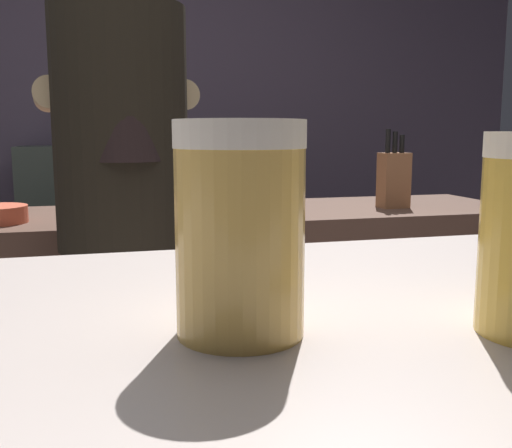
% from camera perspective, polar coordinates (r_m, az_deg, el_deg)
% --- Properties ---
extents(wall_back, '(5.20, 0.10, 2.70)m').
position_cam_1_polar(wall_back, '(3.62, -13.48, 11.67)').
color(wall_back, '#4B3F50').
rests_on(wall_back, ground).
extents(prep_counter, '(2.10, 0.60, 0.89)m').
position_cam_1_polar(prep_counter, '(2.18, -2.14, -10.30)').
color(prep_counter, '#4E352A').
rests_on(prep_counter, ground).
extents(back_shelf, '(0.81, 0.36, 1.09)m').
position_cam_1_polar(back_shelf, '(3.39, -14.97, -1.89)').
color(back_shelf, '#363F38').
rests_on(back_shelf, ground).
extents(bartender, '(0.45, 0.53, 1.69)m').
position_cam_1_polar(bartender, '(1.56, -12.73, 2.04)').
color(bartender, '#2F3435').
rests_on(bartender, ground).
extents(knife_block, '(0.10, 0.08, 0.28)m').
position_cam_1_polar(knife_block, '(2.20, 13.25, 4.32)').
color(knife_block, '#96603C').
rests_on(knife_block, prep_counter).
extents(chefs_knife, '(0.24, 0.11, 0.01)m').
position_cam_1_polar(chefs_knife, '(2.00, -5.08, 1.16)').
color(chefs_knife, silver).
rests_on(chefs_knife, prep_counter).
extents(pint_glass_near, '(0.08, 0.08, 0.13)m').
position_cam_1_polar(pint_glass_near, '(0.36, -1.57, -0.51)').
color(pint_glass_near, '#DCAE52').
rests_on(pint_glass_near, bar_counter).
extents(bottle_vinegar, '(0.07, 0.07, 0.18)m').
position_cam_1_polar(bottle_vinegar, '(3.33, -13.20, 8.63)').
color(bottle_vinegar, '#345B98').
rests_on(bottle_vinegar, back_shelf).
extents(bottle_olive_oil, '(0.07, 0.07, 0.22)m').
position_cam_1_polar(bottle_olive_oil, '(3.42, -16.68, 8.74)').
color(bottle_olive_oil, '#345AA1').
rests_on(bottle_olive_oil, back_shelf).
extents(bottle_hot_sauce, '(0.05, 0.05, 0.22)m').
position_cam_1_polar(bottle_hot_sauce, '(3.25, -15.74, 8.84)').
color(bottle_hot_sauce, '#537A30').
rests_on(bottle_hot_sauce, back_shelf).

